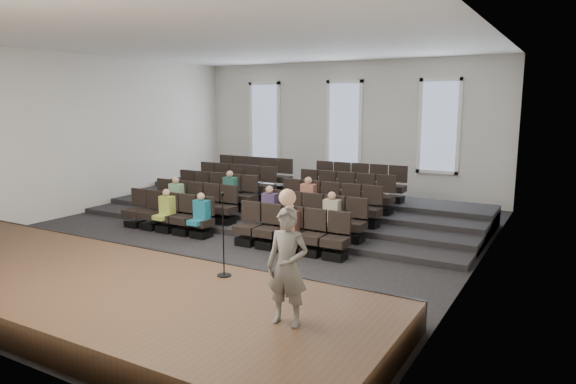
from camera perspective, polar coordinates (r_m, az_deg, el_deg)
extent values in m
plane|color=black|center=(13.74, -5.67, -4.88)|extent=(14.00, 14.00, 0.00)
cube|color=white|center=(13.38, -6.05, 16.36)|extent=(12.00, 14.00, 0.02)
cube|color=silver|center=(19.46, 6.33, 6.91)|extent=(12.00, 0.04, 5.00)
cube|color=silver|center=(17.52, -22.18, 5.92)|extent=(0.04, 14.00, 5.00)
cube|color=silver|center=(10.99, 20.70, 4.08)|extent=(0.04, 14.00, 5.00)
cube|color=#3E291A|center=(10.14, -22.84, -9.54)|extent=(11.80, 3.60, 0.50)
cube|color=black|center=(11.24, -15.64, -7.25)|extent=(11.80, 0.06, 0.52)
cube|color=black|center=(15.62, -0.73, -2.74)|extent=(11.80, 4.80, 0.15)
cube|color=black|center=(16.05, 0.22, -2.13)|extent=(11.80, 3.75, 0.30)
cube|color=black|center=(16.48, 1.12, -1.54)|extent=(11.80, 2.70, 0.45)
cube|color=black|center=(16.92, 1.97, -0.99)|extent=(11.80, 1.65, 0.60)
cube|color=black|center=(15.28, -16.62, -3.35)|extent=(0.47, 0.43, 0.20)
cube|color=black|center=(15.22, -16.68, -2.21)|extent=(0.55, 0.50, 0.19)
cube|color=black|center=(15.28, -16.18, -0.57)|extent=(0.55, 0.08, 0.50)
cube|color=black|center=(14.86, -15.01, -3.64)|extent=(0.47, 0.43, 0.20)
cube|color=black|center=(14.80, -15.07, -2.47)|extent=(0.55, 0.50, 0.19)
cube|color=black|center=(14.86, -14.57, -0.78)|extent=(0.55, 0.08, 0.50)
cube|color=black|center=(14.46, -13.32, -3.95)|extent=(0.47, 0.43, 0.20)
cube|color=black|center=(14.39, -13.36, -2.75)|extent=(0.55, 0.50, 0.19)
cube|color=black|center=(14.46, -12.86, -1.01)|extent=(0.55, 0.08, 0.50)
cube|color=black|center=(14.06, -11.52, -4.27)|extent=(0.47, 0.43, 0.20)
cube|color=black|center=(13.99, -11.56, -3.03)|extent=(0.55, 0.50, 0.19)
cube|color=black|center=(14.06, -11.06, -1.24)|extent=(0.55, 0.08, 0.50)
cube|color=black|center=(13.68, -9.62, -4.60)|extent=(0.47, 0.43, 0.20)
cube|color=black|center=(13.61, -9.66, -3.33)|extent=(0.55, 0.50, 0.19)
cube|color=black|center=(13.68, -9.15, -1.49)|extent=(0.55, 0.08, 0.50)
cube|color=black|center=(12.84, -4.58, -5.45)|extent=(0.47, 0.43, 0.20)
cube|color=black|center=(12.76, -4.60, -4.11)|extent=(0.55, 0.50, 0.19)
cube|color=black|center=(12.84, -4.10, -2.14)|extent=(0.55, 0.08, 0.50)
cube|color=black|center=(12.52, -2.30, -5.83)|extent=(0.47, 0.43, 0.20)
cube|color=black|center=(12.44, -2.31, -4.45)|extent=(0.55, 0.50, 0.19)
cube|color=black|center=(12.52, -1.81, -2.43)|extent=(0.55, 0.08, 0.50)
cube|color=black|center=(12.22, 0.10, -6.21)|extent=(0.47, 0.43, 0.20)
cube|color=black|center=(12.14, 0.10, -4.80)|extent=(0.55, 0.50, 0.19)
cube|color=black|center=(12.22, 0.59, -2.73)|extent=(0.55, 0.08, 0.50)
cube|color=black|center=(11.95, 2.62, -6.60)|extent=(0.47, 0.43, 0.20)
cube|color=black|center=(11.87, 2.63, -5.16)|extent=(0.55, 0.50, 0.19)
cube|color=black|center=(11.95, 3.10, -3.04)|extent=(0.55, 0.08, 0.50)
cube|color=black|center=(11.70, 5.25, -6.99)|extent=(0.47, 0.43, 0.20)
cube|color=black|center=(11.62, 5.28, -5.53)|extent=(0.55, 0.50, 0.19)
cube|color=black|center=(11.70, 5.73, -3.35)|extent=(0.55, 0.08, 0.50)
cube|color=black|center=(15.97, -13.93, -2.11)|extent=(0.47, 0.43, 0.20)
cube|color=black|center=(15.91, -13.98, -1.02)|extent=(0.55, 0.50, 0.19)
cube|color=black|center=(15.99, -13.52, 0.55)|extent=(0.55, 0.08, 0.50)
cube|color=black|center=(15.57, -12.33, -2.35)|extent=(0.47, 0.43, 0.20)
cube|color=black|center=(15.51, -12.37, -1.23)|extent=(0.55, 0.50, 0.19)
cube|color=black|center=(15.59, -11.91, 0.37)|extent=(0.55, 0.08, 0.50)
cube|color=black|center=(15.18, -10.64, -2.61)|extent=(0.47, 0.43, 0.20)
cube|color=black|center=(15.12, -10.68, -1.46)|extent=(0.55, 0.50, 0.19)
cube|color=black|center=(15.20, -10.22, 0.19)|extent=(0.55, 0.08, 0.50)
cube|color=black|center=(14.81, -8.87, -2.87)|extent=(0.47, 0.43, 0.20)
cube|color=black|center=(14.74, -8.90, -1.70)|extent=(0.55, 0.50, 0.19)
cube|color=black|center=(14.83, -8.44, 0.00)|extent=(0.55, 0.08, 0.50)
cube|color=black|center=(14.45, -7.00, -3.14)|extent=(0.47, 0.43, 0.20)
cube|color=black|center=(14.38, -7.03, -1.94)|extent=(0.55, 0.50, 0.19)
cube|color=black|center=(14.47, -6.57, -0.21)|extent=(0.55, 0.08, 0.50)
cube|color=black|center=(13.65, -2.10, -3.85)|extent=(0.47, 0.43, 0.20)
cube|color=black|center=(13.58, -2.11, -2.58)|extent=(0.55, 0.50, 0.19)
cube|color=black|center=(13.67, -1.66, -0.74)|extent=(0.55, 0.08, 0.50)
cube|color=black|center=(13.35, 0.09, -4.15)|extent=(0.47, 0.43, 0.20)
cube|color=black|center=(13.28, 0.09, -2.86)|extent=(0.55, 0.50, 0.19)
cube|color=black|center=(13.38, 0.54, -0.97)|extent=(0.55, 0.08, 0.50)
cube|color=black|center=(13.08, 2.38, -4.47)|extent=(0.47, 0.43, 0.20)
cube|color=black|center=(13.00, 2.39, -3.14)|extent=(0.55, 0.50, 0.19)
cube|color=black|center=(13.10, 2.83, -1.21)|extent=(0.55, 0.08, 0.50)
cube|color=black|center=(12.82, 4.77, -4.78)|extent=(0.47, 0.43, 0.20)
cube|color=black|center=(12.75, 4.79, -3.44)|extent=(0.55, 0.50, 0.19)
cube|color=black|center=(12.85, 5.21, -1.47)|extent=(0.55, 0.08, 0.50)
cube|color=black|center=(12.59, 7.26, -5.11)|extent=(0.47, 0.43, 0.20)
cube|color=black|center=(12.51, 7.29, -3.73)|extent=(0.55, 0.50, 0.19)
cube|color=black|center=(12.61, 7.69, -1.73)|extent=(0.55, 0.08, 0.50)
cube|color=black|center=(16.70, -11.47, -0.98)|extent=(0.47, 0.42, 0.20)
cube|color=black|center=(16.65, -11.51, 0.07)|extent=(0.55, 0.50, 0.19)
cube|color=black|center=(16.74, -11.09, 1.56)|extent=(0.55, 0.08, 0.50)
cube|color=black|center=(16.32, -9.89, -1.18)|extent=(0.47, 0.42, 0.20)
cube|color=black|center=(16.26, -9.92, -0.11)|extent=(0.55, 0.50, 0.19)
cube|color=black|center=(16.36, -9.49, 1.42)|extent=(0.55, 0.08, 0.50)
cube|color=black|center=(15.95, -8.22, -1.39)|extent=(0.47, 0.42, 0.20)
cube|color=black|center=(15.89, -8.25, -0.29)|extent=(0.55, 0.50, 0.19)
cube|color=black|center=(15.99, -7.82, 1.27)|extent=(0.55, 0.08, 0.50)
cube|color=black|center=(15.59, -6.48, -1.61)|extent=(0.47, 0.42, 0.20)
cube|color=black|center=(15.53, -6.50, -0.49)|extent=(0.55, 0.50, 0.19)
cube|color=black|center=(15.63, -6.08, 1.11)|extent=(0.55, 0.08, 0.50)
cube|color=black|center=(15.25, -4.66, -1.84)|extent=(0.47, 0.42, 0.20)
cube|color=black|center=(15.19, -4.68, -0.69)|extent=(0.55, 0.50, 0.19)
cube|color=black|center=(15.29, -4.25, 0.94)|extent=(0.55, 0.08, 0.50)
cube|color=black|center=(14.50, 0.08, -2.42)|extent=(0.47, 0.42, 0.20)
cube|color=black|center=(14.43, 0.08, -1.22)|extent=(0.55, 0.50, 0.19)
cube|color=black|center=(14.54, 0.49, 0.51)|extent=(0.55, 0.08, 0.50)
cube|color=black|center=(14.22, 2.19, -2.67)|extent=(0.47, 0.42, 0.20)
cube|color=black|center=(14.15, 2.20, -1.45)|extent=(0.55, 0.50, 0.19)
cube|color=black|center=(14.26, 2.60, 0.31)|extent=(0.55, 0.08, 0.50)
cube|color=black|center=(13.96, 4.37, -2.93)|extent=(0.47, 0.42, 0.20)
cube|color=black|center=(13.89, 4.39, -1.69)|extent=(0.55, 0.50, 0.19)
cube|color=black|center=(14.00, 4.78, 0.11)|extent=(0.55, 0.08, 0.50)
cube|color=black|center=(13.72, 6.64, -3.20)|extent=(0.47, 0.42, 0.20)
cube|color=black|center=(13.65, 6.67, -1.93)|extent=(0.55, 0.50, 0.19)
cube|color=black|center=(13.76, 7.04, -0.10)|extent=(0.55, 0.08, 0.50)
cube|color=black|center=(13.50, 8.99, -3.47)|extent=(0.47, 0.42, 0.20)
cube|color=black|center=(13.43, 9.02, -2.18)|extent=(0.55, 0.50, 0.19)
cube|color=black|center=(13.55, 9.38, -0.32)|extent=(0.55, 0.08, 0.50)
cube|color=black|center=(17.46, -9.23, 0.07)|extent=(0.47, 0.42, 0.20)
cube|color=black|center=(17.41, -9.26, 1.07)|extent=(0.55, 0.50, 0.19)
cube|color=black|center=(17.52, -8.86, 2.49)|extent=(0.55, 0.08, 0.50)
cube|color=black|center=(17.10, -7.66, -0.10)|extent=(0.47, 0.42, 0.20)
cube|color=black|center=(17.05, -7.69, 0.92)|extent=(0.55, 0.50, 0.19)
cube|color=black|center=(17.15, -7.29, 2.37)|extent=(0.55, 0.08, 0.50)
cube|color=black|center=(16.74, -6.03, -0.28)|extent=(0.47, 0.42, 0.20)
cube|color=black|center=(16.69, -6.05, 0.77)|extent=(0.55, 0.50, 0.19)
cube|color=black|center=(16.80, -5.66, 2.25)|extent=(0.55, 0.08, 0.50)
cube|color=black|center=(16.41, -4.33, -0.47)|extent=(0.47, 0.42, 0.20)
cube|color=black|center=(16.35, -4.34, 0.60)|extent=(0.55, 0.50, 0.19)
cube|color=black|center=(16.46, -3.95, 2.11)|extent=(0.55, 0.08, 0.50)
cube|color=black|center=(16.08, -2.56, -0.66)|extent=(0.47, 0.42, 0.20)
cube|color=black|center=(16.03, -2.56, 0.43)|extent=(0.55, 0.50, 0.19)
cube|color=black|center=(16.14, -2.18, 1.97)|extent=(0.55, 0.08, 0.50)
cube|color=black|center=(15.37, 2.02, -1.15)|extent=(0.47, 0.42, 0.20)
cube|color=black|center=(15.31, 2.03, -0.01)|extent=(0.55, 0.50, 0.19)
cube|color=black|center=(15.43, 2.40, 1.61)|extent=(0.55, 0.08, 0.50)
cube|color=black|center=(15.11, 4.04, -1.36)|extent=(0.47, 0.42, 0.20)
cube|color=black|center=(15.05, 4.05, -0.20)|extent=(0.55, 0.50, 0.19)
cube|color=black|center=(15.17, 4.41, 1.44)|extent=(0.55, 0.08, 0.50)
cube|color=black|center=(14.86, 6.12, -1.58)|extent=(0.47, 0.42, 0.20)
cube|color=black|center=(14.80, 6.14, -0.40)|extent=(0.55, 0.50, 0.19)
cube|color=black|center=(14.93, 6.49, 1.27)|extent=(0.55, 0.08, 0.50)
cube|color=black|center=(14.64, 8.27, -1.80)|extent=(0.47, 0.42, 0.20)
cube|color=black|center=(14.58, 8.30, -0.61)|extent=(0.55, 0.50, 0.19)
cube|color=black|center=(14.70, 8.64, 1.09)|extent=(0.55, 0.08, 0.50)
cube|color=black|center=(14.43, 10.49, -2.03)|extent=(0.47, 0.42, 0.20)
cube|color=black|center=(14.37, 10.53, -0.82)|extent=(0.55, 0.50, 0.19)
cube|color=black|center=(14.50, 10.85, 0.90)|extent=(0.55, 0.08, 0.50)
cube|color=black|center=(18.26, -7.18, 1.02)|extent=(0.47, 0.42, 0.20)
cube|color=black|center=(18.21, -7.20, 1.98)|extent=(0.55, 0.50, 0.19)
cube|color=black|center=(18.33, -6.83, 3.33)|extent=(0.55, 0.08, 0.50)
cube|color=black|center=(17.91, -5.64, 0.87)|extent=(0.47, 0.42, 0.20)
cube|color=black|center=(17.86, -5.66, 1.86)|extent=(0.55, 0.50, 0.19)
cube|color=black|center=(17.98, -5.29, 3.23)|extent=(0.55, 0.08, 0.50)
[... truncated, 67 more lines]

